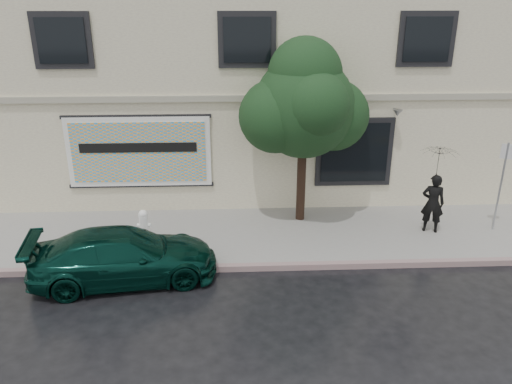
{
  "coord_description": "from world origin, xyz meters",
  "views": [
    {
      "loc": [
        -0.39,
        -9.27,
        6.28
      ],
      "look_at": [
        0.12,
        2.2,
        1.79
      ],
      "focal_mm": 35.0,
      "sensor_mm": 36.0,
      "label": 1
    }
  ],
  "objects_px": {
    "street_tree": "(304,108)",
    "fire_hydrant": "(144,225)",
    "pedestrian": "(433,203)",
    "car": "(124,256)"
  },
  "relations": [
    {
      "from": "street_tree",
      "to": "fire_hydrant",
      "type": "bearing_deg",
      "value": -164.86
    },
    {
      "from": "pedestrian",
      "to": "street_tree",
      "type": "distance_m",
      "value": 4.43
    },
    {
      "from": "fire_hydrant",
      "to": "street_tree",
      "type": "bearing_deg",
      "value": 36.71
    },
    {
      "from": "car",
      "to": "fire_hydrant",
      "type": "bearing_deg",
      "value": -13.39
    },
    {
      "from": "car",
      "to": "fire_hydrant",
      "type": "height_order",
      "value": "car"
    },
    {
      "from": "street_tree",
      "to": "pedestrian",
      "type": "bearing_deg",
      "value": -15.73
    },
    {
      "from": "pedestrian",
      "to": "street_tree",
      "type": "height_order",
      "value": "street_tree"
    },
    {
      "from": "car",
      "to": "pedestrian",
      "type": "distance_m",
      "value": 8.33
    },
    {
      "from": "pedestrian",
      "to": "car",
      "type": "bearing_deg",
      "value": 31.19
    },
    {
      "from": "pedestrian",
      "to": "street_tree",
      "type": "bearing_deg",
      "value": 1.62
    }
  ]
}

